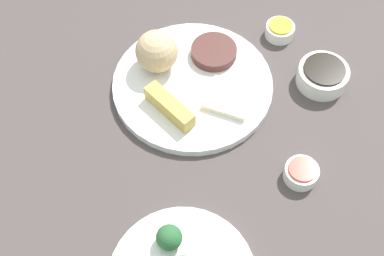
% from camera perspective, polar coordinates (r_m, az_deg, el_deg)
% --- Properties ---
extents(tabletop, '(2.20, 2.20, 0.02)m').
position_cam_1_polar(tabletop, '(0.92, 1.15, 2.07)').
color(tabletop, '#473E3E').
rests_on(tabletop, ground).
extents(main_plate, '(0.29, 0.29, 0.02)m').
position_cam_1_polar(main_plate, '(0.93, 0.07, 4.86)').
color(main_plate, white).
rests_on(main_plate, tabletop).
extents(rice_scoop, '(0.08, 0.08, 0.08)m').
position_cam_1_polar(rice_scoop, '(0.92, -3.98, 8.56)').
color(rice_scoop, tan).
rests_on(rice_scoop, main_plate).
extents(spring_roll, '(0.06, 0.11, 0.03)m').
position_cam_1_polar(spring_roll, '(0.87, -2.53, 2.41)').
color(spring_roll, gold).
rests_on(spring_roll, main_plate).
extents(crab_rangoon_wonton, '(0.08, 0.09, 0.01)m').
position_cam_1_polar(crab_rangoon_wonton, '(0.90, 4.18, 3.36)').
color(crab_rangoon_wonton, beige).
rests_on(crab_rangoon_wonton, main_plate).
extents(stir_fry_heap, '(0.09, 0.09, 0.02)m').
position_cam_1_polar(stir_fry_heap, '(0.96, 2.46, 8.52)').
color(stir_fry_heap, '#4D2925').
rests_on(stir_fry_heap, main_plate).
extents(broccoli_floret_1, '(0.04, 0.04, 0.04)m').
position_cam_1_polar(broccoli_floret_1, '(0.76, -2.58, -12.16)').
color(broccoli_floret_1, '#2A5E33').
rests_on(broccoli_floret_1, broccoli_plate).
extents(soy_sauce_bowl, '(0.09, 0.09, 0.04)m').
position_cam_1_polar(soy_sauce_bowl, '(0.96, 14.39, 5.66)').
color(soy_sauce_bowl, white).
rests_on(soy_sauce_bowl, tabletop).
extents(soy_sauce_bowl_liquid, '(0.07, 0.07, 0.00)m').
position_cam_1_polar(soy_sauce_bowl_liquid, '(0.94, 14.64, 6.40)').
color(soy_sauce_bowl_liquid, black).
rests_on(soy_sauce_bowl_liquid, soy_sauce_bowl).
extents(sauce_ramekin_hot_mustard, '(0.06, 0.06, 0.03)m').
position_cam_1_polar(sauce_ramekin_hot_mustard, '(1.02, 9.80, 10.68)').
color(sauce_ramekin_hot_mustard, white).
rests_on(sauce_ramekin_hot_mustard, tabletop).
extents(sauce_ramekin_hot_mustard_liquid, '(0.05, 0.05, 0.00)m').
position_cam_1_polar(sauce_ramekin_hot_mustard_liquid, '(1.01, 9.92, 11.24)').
color(sauce_ramekin_hot_mustard_liquid, gold).
rests_on(sauce_ramekin_hot_mustard_liquid, sauce_ramekin_hot_mustard).
extents(sauce_ramekin_sweet_and_sour, '(0.06, 0.06, 0.03)m').
position_cam_1_polar(sauce_ramekin_sweet_and_sour, '(0.85, 12.11, -4.99)').
color(sauce_ramekin_sweet_and_sour, white).
rests_on(sauce_ramekin_sweet_and_sour, tabletop).
extents(sauce_ramekin_sweet_and_sour_liquid, '(0.05, 0.05, 0.00)m').
position_cam_1_polar(sauce_ramekin_sweet_and_sour_liquid, '(0.83, 12.29, -4.52)').
color(sauce_ramekin_sweet_and_sour_liquid, red).
rests_on(sauce_ramekin_sweet_and_sour_liquid, sauce_ramekin_sweet_and_sour).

